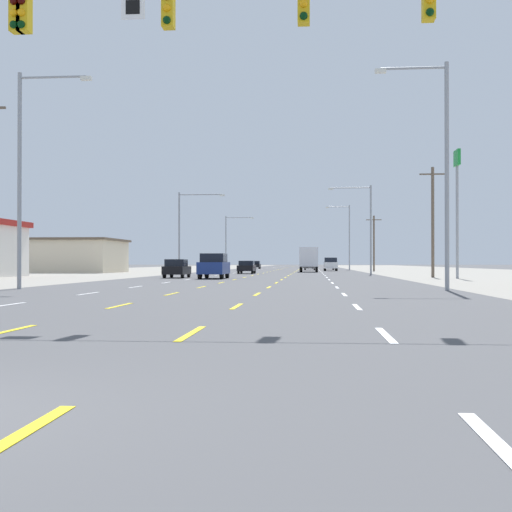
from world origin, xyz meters
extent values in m
plane|color=#4C4C4F|center=(0.00, 66.00, 0.00)|extent=(572.00, 572.00, 0.00)
cube|color=gray|center=(-24.75, 66.00, 0.00)|extent=(28.00, 440.00, 0.01)
cube|color=white|center=(-5.25, 14.50, 0.01)|extent=(0.14, 2.60, 0.01)
cube|color=white|center=(-5.25, 22.00, 0.01)|extent=(0.14, 2.60, 0.01)
cube|color=white|center=(-5.25, 29.50, 0.01)|extent=(0.14, 2.60, 0.01)
cube|color=white|center=(-5.25, 37.00, 0.01)|extent=(0.14, 2.60, 0.01)
cube|color=white|center=(-5.25, 44.50, 0.01)|extent=(0.14, 2.60, 0.01)
cube|color=white|center=(-5.25, 52.00, 0.01)|extent=(0.14, 2.60, 0.01)
cube|color=white|center=(-5.25, 59.50, 0.01)|extent=(0.14, 2.60, 0.01)
cube|color=white|center=(-5.25, 67.00, 0.01)|extent=(0.14, 2.60, 0.01)
cube|color=white|center=(-5.25, 74.50, 0.01)|extent=(0.14, 2.60, 0.01)
cube|color=white|center=(-5.25, 82.00, 0.01)|extent=(0.14, 2.60, 0.01)
cube|color=white|center=(-5.25, 89.50, 0.01)|extent=(0.14, 2.60, 0.01)
cube|color=white|center=(-5.25, 97.00, 0.01)|extent=(0.14, 2.60, 0.01)
cube|color=white|center=(-5.25, 104.50, 0.01)|extent=(0.14, 2.60, 0.01)
cube|color=white|center=(-5.25, 112.00, 0.01)|extent=(0.14, 2.60, 0.01)
cube|color=white|center=(-5.25, 119.50, 0.01)|extent=(0.14, 2.60, 0.01)
cube|color=white|center=(-5.25, 127.00, 0.01)|extent=(0.14, 2.60, 0.01)
cube|color=white|center=(-5.25, 134.50, 0.01)|extent=(0.14, 2.60, 0.01)
cube|color=white|center=(-5.25, 142.00, 0.01)|extent=(0.14, 2.60, 0.01)
cube|color=white|center=(-5.25, 149.50, 0.01)|extent=(0.14, 2.60, 0.01)
cube|color=white|center=(-5.25, 157.00, 0.01)|extent=(0.14, 2.60, 0.01)
cube|color=white|center=(-5.25, 164.50, 0.01)|extent=(0.14, 2.60, 0.01)
cube|color=white|center=(-5.25, 172.00, 0.01)|extent=(0.14, 2.60, 0.01)
cube|color=white|center=(-5.25, 179.50, 0.01)|extent=(0.14, 2.60, 0.01)
cube|color=white|center=(-5.25, 187.00, 0.01)|extent=(0.14, 2.60, 0.01)
cube|color=white|center=(-5.25, 194.50, 0.01)|extent=(0.14, 2.60, 0.01)
cube|color=white|center=(-5.25, 202.00, 0.01)|extent=(0.14, 2.60, 0.01)
cube|color=white|center=(-5.25, 209.50, 0.01)|extent=(0.14, 2.60, 0.01)
cube|color=white|center=(-5.25, 217.00, 0.01)|extent=(0.14, 2.60, 0.01)
cube|color=yellow|center=(-1.75, 7.00, 0.01)|extent=(0.14, 2.60, 0.01)
cube|color=yellow|center=(-1.75, 14.50, 0.01)|extent=(0.14, 2.60, 0.01)
cube|color=yellow|center=(-1.75, 22.00, 0.01)|extent=(0.14, 2.60, 0.01)
cube|color=yellow|center=(-1.75, 29.50, 0.01)|extent=(0.14, 2.60, 0.01)
cube|color=yellow|center=(-1.75, 37.00, 0.01)|extent=(0.14, 2.60, 0.01)
cube|color=yellow|center=(-1.75, 44.50, 0.01)|extent=(0.14, 2.60, 0.01)
cube|color=yellow|center=(-1.75, 52.00, 0.01)|extent=(0.14, 2.60, 0.01)
cube|color=yellow|center=(-1.75, 59.50, 0.01)|extent=(0.14, 2.60, 0.01)
cube|color=yellow|center=(-1.75, 67.00, 0.01)|extent=(0.14, 2.60, 0.01)
cube|color=yellow|center=(-1.75, 74.50, 0.01)|extent=(0.14, 2.60, 0.01)
cube|color=yellow|center=(-1.75, 82.00, 0.01)|extent=(0.14, 2.60, 0.01)
cube|color=yellow|center=(-1.75, 89.50, 0.01)|extent=(0.14, 2.60, 0.01)
cube|color=yellow|center=(-1.75, 97.00, 0.01)|extent=(0.14, 2.60, 0.01)
cube|color=yellow|center=(-1.75, 104.50, 0.01)|extent=(0.14, 2.60, 0.01)
cube|color=yellow|center=(-1.75, 112.00, 0.01)|extent=(0.14, 2.60, 0.01)
cube|color=yellow|center=(-1.75, 119.50, 0.01)|extent=(0.14, 2.60, 0.01)
cube|color=yellow|center=(-1.75, 127.00, 0.01)|extent=(0.14, 2.60, 0.01)
cube|color=yellow|center=(-1.75, 134.50, 0.01)|extent=(0.14, 2.60, 0.01)
cube|color=yellow|center=(-1.75, 142.00, 0.01)|extent=(0.14, 2.60, 0.01)
cube|color=yellow|center=(-1.75, 149.50, 0.01)|extent=(0.14, 2.60, 0.01)
cube|color=yellow|center=(-1.75, 157.00, 0.01)|extent=(0.14, 2.60, 0.01)
cube|color=yellow|center=(-1.75, 164.50, 0.01)|extent=(0.14, 2.60, 0.01)
cube|color=yellow|center=(-1.75, 172.00, 0.01)|extent=(0.14, 2.60, 0.01)
cube|color=yellow|center=(-1.75, 179.50, 0.01)|extent=(0.14, 2.60, 0.01)
cube|color=yellow|center=(-1.75, 187.00, 0.01)|extent=(0.14, 2.60, 0.01)
cube|color=yellow|center=(-1.75, 194.50, 0.01)|extent=(0.14, 2.60, 0.01)
cube|color=yellow|center=(-1.75, 202.00, 0.01)|extent=(0.14, 2.60, 0.01)
cube|color=yellow|center=(-1.75, 209.50, 0.01)|extent=(0.14, 2.60, 0.01)
cube|color=yellow|center=(-1.75, 217.00, 0.01)|extent=(0.14, 2.60, 0.01)
cube|color=yellow|center=(1.75, -0.50, 0.01)|extent=(0.14, 2.60, 0.01)
cube|color=yellow|center=(1.75, 7.00, 0.01)|extent=(0.14, 2.60, 0.01)
cube|color=yellow|center=(1.75, 14.50, 0.01)|extent=(0.14, 2.60, 0.01)
cube|color=yellow|center=(1.75, 22.00, 0.01)|extent=(0.14, 2.60, 0.01)
cube|color=yellow|center=(1.75, 29.50, 0.01)|extent=(0.14, 2.60, 0.01)
cube|color=yellow|center=(1.75, 37.00, 0.01)|extent=(0.14, 2.60, 0.01)
cube|color=yellow|center=(1.75, 44.50, 0.01)|extent=(0.14, 2.60, 0.01)
cube|color=yellow|center=(1.75, 52.00, 0.01)|extent=(0.14, 2.60, 0.01)
cube|color=yellow|center=(1.75, 59.50, 0.01)|extent=(0.14, 2.60, 0.01)
cube|color=yellow|center=(1.75, 67.00, 0.01)|extent=(0.14, 2.60, 0.01)
cube|color=yellow|center=(1.75, 74.50, 0.01)|extent=(0.14, 2.60, 0.01)
cube|color=yellow|center=(1.75, 82.00, 0.01)|extent=(0.14, 2.60, 0.01)
cube|color=yellow|center=(1.75, 89.50, 0.01)|extent=(0.14, 2.60, 0.01)
cube|color=yellow|center=(1.75, 97.00, 0.01)|extent=(0.14, 2.60, 0.01)
cube|color=yellow|center=(1.75, 104.50, 0.01)|extent=(0.14, 2.60, 0.01)
cube|color=yellow|center=(1.75, 112.00, 0.01)|extent=(0.14, 2.60, 0.01)
cube|color=yellow|center=(1.75, 119.50, 0.01)|extent=(0.14, 2.60, 0.01)
cube|color=yellow|center=(1.75, 127.00, 0.01)|extent=(0.14, 2.60, 0.01)
cube|color=yellow|center=(1.75, 134.50, 0.01)|extent=(0.14, 2.60, 0.01)
cube|color=yellow|center=(1.75, 142.00, 0.01)|extent=(0.14, 2.60, 0.01)
cube|color=yellow|center=(1.75, 149.50, 0.01)|extent=(0.14, 2.60, 0.01)
cube|color=yellow|center=(1.75, 157.00, 0.01)|extent=(0.14, 2.60, 0.01)
cube|color=yellow|center=(1.75, 164.50, 0.01)|extent=(0.14, 2.60, 0.01)
cube|color=yellow|center=(1.75, 172.00, 0.01)|extent=(0.14, 2.60, 0.01)
cube|color=yellow|center=(1.75, 179.50, 0.01)|extent=(0.14, 2.60, 0.01)
cube|color=yellow|center=(1.75, 187.00, 0.01)|extent=(0.14, 2.60, 0.01)
cube|color=yellow|center=(1.75, 194.50, 0.01)|extent=(0.14, 2.60, 0.01)
cube|color=yellow|center=(1.75, 202.00, 0.01)|extent=(0.14, 2.60, 0.01)
cube|color=yellow|center=(1.75, 209.50, 0.01)|extent=(0.14, 2.60, 0.01)
cube|color=yellow|center=(1.75, 217.00, 0.01)|extent=(0.14, 2.60, 0.01)
cube|color=white|center=(5.25, -0.50, 0.01)|extent=(0.14, 2.60, 0.01)
cube|color=white|center=(5.25, 7.00, 0.01)|extent=(0.14, 2.60, 0.01)
cube|color=white|center=(5.25, 14.50, 0.01)|extent=(0.14, 2.60, 0.01)
cube|color=white|center=(5.25, 22.00, 0.01)|extent=(0.14, 2.60, 0.01)
cube|color=white|center=(5.25, 29.50, 0.01)|extent=(0.14, 2.60, 0.01)
cube|color=white|center=(5.25, 37.00, 0.01)|extent=(0.14, 2.60, 0.01)
cube|color=white|center=(5.25, 44.50, 0.01)|extent=(0.14, 2.60, 0.01)
cube|color=white|center=(5.25, 52.00, 0.01)|extent=(0.14, 2.60, 0.01)
cube|color=white|center=(5.25, 59.50, 0.01)|extent=(0.14, 2.60, 0.01)
cube|color=white|center=(5.25, 67.00, 0.01)|extent=(0.14, 2.60, 0.01)
cube|color=white|center=(5.25, 74.50, 0.01)|extent=(0.14, 2.60, 0.01)
cube|color=white|center=(5.25, 82.00, 0.01)|extent=(0.14, 2.60, 0.01)
cube|color=white|center=(5.25, 89.50, 0.01)|extent=(0.14, 2.60, 0.01)
cube|color=white|center=(5.25, 97.00, 0.01)|extent=(0.14, 2.60, 0.01)
cube|color=white|center=(5.25, 104.50, 0.01)|extent=(0.14, 2.60, 0.01)
cube|color=white|center=(5.25, 112.00, 0.01)|extent=(0.14, 2.60, 0.01)
cube|color=white|center=(5.25, 119.50, 0.01)|extent=(0.14, 2.60, 0.01)
cube|color=white|center=(5.25, 127.00, 0.01)|extent=(0.14, 2.60, 0.01)
cube|color=white|center=(5.25, 134.50, 0.01)|extent=(0.14, 2.60, 0.01)
cube|color=white|center=(5.25, 142.00, 0.01)|extent=(0.14, 2.60, 0.01)
cube|color=white|center=(5.25, 149.50, 0.01)|extent=(0.14, 2.60, 0.01)
cube|color=white|center=(5.25, 157.00, 0.01)|extent=(0.14, 2.60, 0.01)
cube|color=white|center=(5.25, 164.50, 0.01)|extent=(0.14, 2.60, 0.01)
cube|color=white|center=(5.25, 172.00, 0.01)|extent=(0.14, 2.60, 0.01)
cube|color=white|center=(5.25, 179.50, 0.01)|extent=(0.14, 2.60, 0.01)
cube|color=white|center=(5.25, 187.00, 0.01)|extent=(0.14, 2.60, 0.01)
cube|color=white|center=(5.25, 194.50, 0.01)|extent=(0.14, 2.60, 0.01)
cube|color=white|center=(5.25, 202.00, 0.01)|extent=(0.14, 2.60, 0.01)
cube|color=white|center=(5.25, 209.50, 0.01)|extent=(0.14, 2.60, 0.01)
cube|color=white|center=(5.25, 217.00, 0.01)|extent=(0.14, 2.60, 0.01)
cube|color=white|center=(-0.56, 11.51, 7.75)|extent=(0.60, 0.04, 0.60)
cube|color=black|center=(-0.56, 11.49, 7.75)|extent=(0.36, 0.01, 0.36)
cube|color=gold|center=(-3.38, 11.47, 7.64)|extent=(0.30, 0.34, 0.92)
sphere|color=#2F0402|center=(-3.38, 11.29, 7.92)|extent=(0.20, 0.20, 0.20)
sphere|color=#F29E0C|center=(-3.38, 11.29, 7.62)|extent=(0.20, 0.20, 0.20)
sphere|color=black|center=(-3.38, 11.29, 7.32)|extent=(0.20, 0.20, 0.20)
cube|color=gold|center=(0.36, 11.47, 7.64)|extent=(0.30, 0.34, 0.92)
sphere|color=#F29E0C|center=(0.36, 11.29, 7.62)|extent=(0.20, 0.20, 0.20)
sphere|color=black|center=(0.36, 11.29, 7.32)|extent=(0.20, 0.20, 0.20)
cube|color=gold|center=(6.78, 11.47, 7.64)|extent=(0.30, 0.34, 0.92)
sphere|color=#F29E0C|center=(6.78, 11.29, 7.62)|extent=(0.20, 0.20, 0.20)
sphere|color=black|center=(6.78, 11.29, 7.32)|extent=(0.20, 0.20, 0.20)
cube|color=gold|center=(3.75, 11.47, 7.64)|extent=(0.30, 0.34, 0.92)
sphere|color=#F29E0C|center=(3.75, 11.29, 7.62)|extent=(0.20, 0.20, 0.20)
sphere|color=black|center=(3.75, 11.29, 7.32)|extent=(0.20, 0.20, 0.20)
cube|color=gold|center=(-3.58, 11.47, 7.64)|extent=(0.30, 0.34, 0.92)
sphere|color=#2F0402|center=(-3.58, 11.29, 7.92)|extent=(0.20, 0.20, 0.20)
sphere|color=#F29E0C|center=(-3.58, 11.29, 7.62)|extent=(0.20, 0.20, 0.20)
sphere|color=black|center=(-3.58, 11.29, 7.32)|extent=(0.20, 0.20, 0.20)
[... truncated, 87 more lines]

